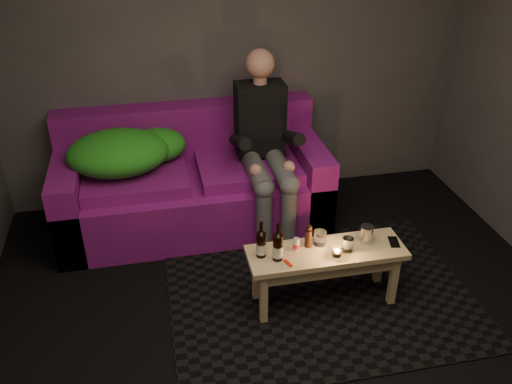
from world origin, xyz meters
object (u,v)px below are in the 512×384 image
person (265,142)px  beer_bottle_b (278,246)px  sofa (193,185)px  beer_bottle_a (261,244)px  steel_cup (366,234)px  coffee_table (326,259)px

person → beer_bottle_b: (-0.16, -1.10, -0.22)m
sofa → beer_bottle_a: (0.32, -1.22, 0.19)m
sofa → steel_cup: 1.60m
steel_cup → person: bearing=114.4°
beer_bottle_b → steel_cup: 0.64m
sofa → coffee_table: size_ratio=2.05×
sofa → person: (0.58, -0.18, 0.41)m
person → steel_cup: bearing=-65.6°
beer_bottle_a → sofa: bearing=104.7°
sofa → coffee_table: sofa is taller
beer_bottle_b → beer_bottle_a: bearing=149.6°
coffee_table → beer_bottle_a: 0.47m
person → steel_cup: 1.16m
beer_bottle_b → sofa: bearing=108.0°
person → steel_cup: person is taller
sofa → beer_bottle_a: sofa is taller
beer_bottle_a → beer_bottle_b: size_ratio=0.95×
beer_bottle_a → beer_bottle_b: 0.11m
sofa → beer_bottle_a: size_ratio=8.29×
beer_bottle_a → beer_bottle_b: beer_bottle_b is taller
steel_cup → coffee_table: bearing=-172.5°
beer_bottle_a → steel_cup: (0.73, 0.01, -0.04)m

